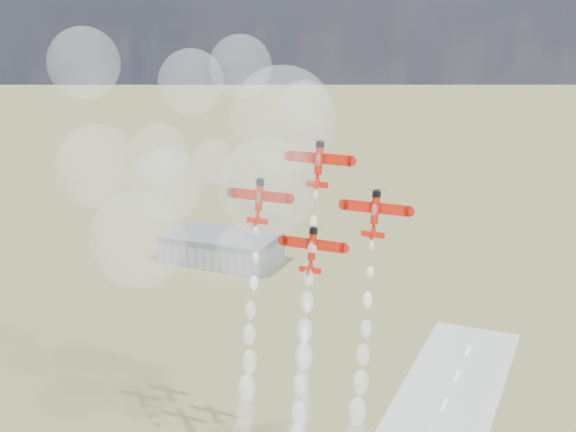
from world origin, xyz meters
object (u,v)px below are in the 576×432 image
(hangar, at_px, (222,248))
(plane_slot, at_px, (312,249))
(plane_lead, at_px, (319,163))
(plane_left, at_px, (259,200))
(plane_right, at_px, (375,213))

(hangar, xyz_separation_m, plane_slot, (104.24, -162.14, 63.30))
(plane_lead, relative_size, plane_left, 1.00)
(plane_lead, bearing_deg, hangar, 123.29)
(plane_left, relative_size, plane_slot, 1.00)
(plane_left, height_order, plane_right, same)
(plane_right, xyz_separation_m, plane_slot, (-12.47, -1.69, -8.56))
(plane_lead, height_order, plane_left, plane_lead)
(hangar, relative_size, plane_slot, 3.76)
(plane_left, xyz_separation_m, plane_right, (24.94, 0.00, 0.00))
(hangar, height_order, plane_right, plane_right)
(plane_left, bearing_deg, hangar, 119.77)
(plane_right, distance_m, plane_slot, 15.22)
(plane_lead, relative_size, plane_right, 1.00)
(hangar, height_order, plane_slot, plane_slot)
(plane_left, bearing_deg, plane_slot, -7.73)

